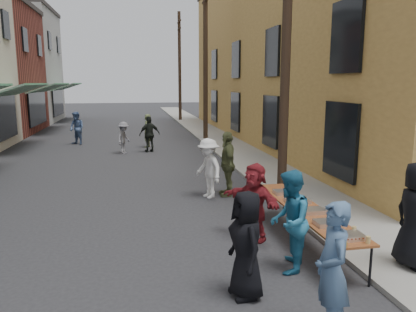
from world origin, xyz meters
name	(u,v)px	position (x,y,z in m)	size (l,w,h in m)	color
ground	(128,251)	(0.00, 0.00, 0.00)	(120.00, 120.00, 0.00)	#28282B
sidewalk	(217,139)	(5.00, 15.00, 0.05)	(2.20, 60.00, 0.10)	gray
building_ochre	(328,51)	(11.10, 14.00, 5.00)	(10.00, 28.00, 10.00)	#AF833E
utility_pole_near	(287,35)	(4.30, 3.00, 4.50)	(0.26, 0.26, 9.00)	#2D2116
utility_pole_mid	(205,60)	(4.30, 15.00, 4.50)	(0.26, 0.26, 9.00)	#2D2116
utility_pole_far	(180,67)	(4.30, 27.00, 4.50)	(0.26, 0.26, 9.00)	#2D2116
serving_table	(305,210)	(3.53, -0.30, 0.71)	(0.70, 4.00, 0.75)	maroon
catering_tray_sausage	(348,236)	(3.53, -1.95, 0.79)	(0.50, 0.33, 0.08)	maroon
catering_tray_foil_b	(329,223)	(3.53, -1.30, 0.79)	(0.50, 0.33, 0.08)	#B2B2B7
catering_tray_buns	(312,211)	(3.53, -0.60, 0.79)	(0.50, 0.33, 0.08)	tan
catering_tray_foil_d	(297,201)	(3.53, 0.10, 0.79)	(0.50, 0.33, 0.08)	#B2B2B7
catering_tray_buns_end	(285,192)	(3.53, 0.80, 0.79)	(0.50, 0.33, 0.08)	tan
condiment_jar_a	(345,244)	(3.31, -2.25, 0.79)	(0.07, 0.07, 0.08)	#A57F26
condiment_jar_b	(342,242)	(3.31, -2.15, 0.79)	(0.07, 0.07, 0.08)	#A57F26
condiment_jar_c	(339,240)	(3.31, -2.05, 0.79)	(0.07, 0.07, 0.08)	#A57F26
cup_stack	(368,240)	(3.73, -2.20, 0.81)	(0.08, 0.08, 0.12)	tan
guest_front_a	(246,244)	(1.78, -2.07, 0.84)	(0.82, 0.53, 1.67)	black
guest_front_b	(332,271)	(2.56, -3.26, 0.91)	(0.66, 0.44, 1.82)	#48678C
guest_front_c	(289,221)	(2.75, -1.37, 0.89)	(0.87, 0.68, 1.79)	teal
guest_front_d	(208,168)	(2.25, 3.40, 0.85)	(1.10, 0.63, 1.70)	white
guest_front_e	(227,164)	(2.82, 3.49, 0.94)	(1.10, 0.46, 1.88)	#565D36
guest_queue_back	(254,201)	(2.60, 0.15, 0.81)	(1.51, 0.48, 1.63)	maroon
passerby_left	(124,138)	(-0.23, 11.31, 0.73)	(0.95, 0.54, 1.47)	gray
passerby_mid	(150,134)	(0.97, 11.48, 0.85)	(0.99, 0.41, 1.70)	black
passerby_right	(147,131)	(0.91, 12.94, 0.84)	(0.61, 0.40, 1.69)	#546138
passerby_far	(77,128)	(-2.69, 14.56, 0.87)	(0.85, 0.66, 1.74)	#4C6593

